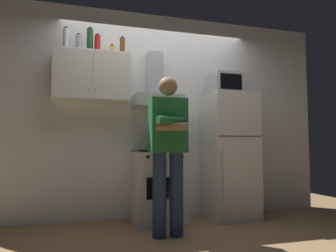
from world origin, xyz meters
TOP-DOWN VIEW (x-y plane):
  - ground_plane at (0.00, 0.00)m, footprint 7.00×7.00m
  - back_wall_tiled at (0.00, 0.60)m, footprint 4.80×0.10m
  - upper_cabinet at (-0.85, 0.37)m, footprint 0.90×0.37m
  - stove_oven at (-0.05, 0.25)m, footprint 0.60×0.62m
  - range_hood at (-0.05, 0.38)m, footprint 0.60×0.44m
  - refrigerator at (0.90, 0.25)m, footprint 0.60×0.62m
  - microwave at (0.90, 0.27)m, footprint 0.48×0.37m
  - person_standing at (-0.10, -0.36)m, footprint 0.38×0.33m
  - cooking_pot at (0.08, 0.13)m, footprint 0.29×0.19m
  - bottle_wine_green at (-0.88, 0.38)m, footprint 0.08×0.08m
  - bottle_spice_jar at (-0.61, 0.38)m, footprint 0.06×0.06m
  - bottle_vodka_clear at (-1.16, 0.38)m, footprint 0.07×0.07m
  - bottle_beer_brown at (-0.49, 0.39)m, footprint 0.07×0.07m
  - bottle_canister_steel at (-1.01, 0.38)m, footprint 0.08×0.08m
  - bottle_soda_red at (-0.79, 0.38)m, footprint 0.07×0.07m

SIDE VIEW (x-z plane):
  - ground_plane at x=0.00m, z-range 0.00..0.00m
  - stove_oven at x=-0.05m, z-range 0.00..0.87m
  - refrigerator at x=0.90m, z-range 0.00..1.60m
  - person_standing at x=-0.10m, z-range 0.08..1.72m
  - cooking_pot at x=0.08m, z-range 0.87..0.97m
  - back_wall_tiled at x=0.00m, z-range 0.00..2.70m
  - range_hood at x=-0.05m, z-range 1.22..1.97m
  - microwave at x=0.90m, z-range 1.60..1.88m
  - upper_cabinet at x=-0.85m, z-range 1.45..2.05m
  - bottle_spice_jar at x=-0.61m, z-range 2.04..2.18m
  - bottle_canister_steel at x=-1.01m, z-range 2.04..2.27m
  - bottle_beer_brown at x=-0.49m, z-range 2.04..2.29m
  - bottle_soda_red at x=-0.79m, z-range 2.04..2.29m
  - bottle_vodka_clear at x=-1.16m, z-range 2.04..2.33m
  - bottle_wine_green at x=-0.88m, z-range 2.04..2.36m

